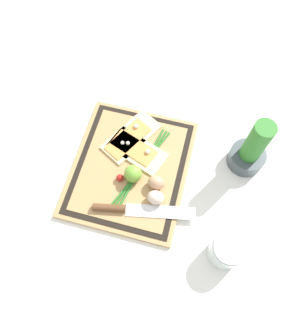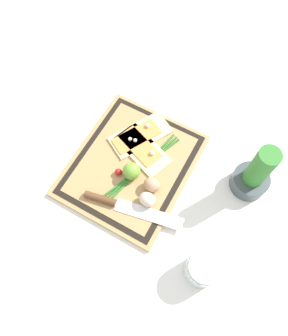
# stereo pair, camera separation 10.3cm
# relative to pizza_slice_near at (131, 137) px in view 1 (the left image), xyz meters

# --- Properties ---
(ground_plane) EXTENTS (6.00, 6.00, 0.00)m
(ground_plane) POSITION_rel_pizza_slice_near_xyz_m (0.10, 0.03, -0.02)
(ground_plane) COLOR white
(cutting_board) EXTENTS (0.43, 0.37, 0.02)m
(cutting_board) POSITION_rel_pizza_slice_near_xyz_m (0.10, 0.03, -0.01)
(cutting_board) COLOR tan
(cutting_board) RESTS_ON ground_plane
(pizza_slice_near) EXTENTS (0.22, 0.18, 0.02)m
(pizza_slice_near) POSITION_rel_pizza_slice_near_xyz_m (0.00, 0.00, 0.00)
(pizza_slice_near) COLOR beige
(pizza_slice_near) RESTS_ON cutting_board
(pizza_slice_far) EXTENTS (0.16, 0.21, 0.02)m
(pizza_slice_far) POSITION_rel_pizza_slice_near_xyz_m (0.04, 0.03, 0.00)
(pizza_slice_far) COLOR beige
(pizza_slice_far) RESTS_ON cutting_board
(knife) EXTENTS (0.09, 0.31, 0.02)m
(knife) POSITION_rel_pizza_slice_near_xyz_m (0.24, 0.06, 0.00)
(knife) COLOR silver
(knife) RESTS_ON cutting_board
(egg_brown) EXTENTS (0.04, 0.05, 0.04)m
(egg_brown) POSITION_rel_pizza_slice_near_xyz_m (0.14, 0.12, 0.02)
(egg_brown) COLOR tan
(egg_brown) RESTS_ON cutting_board
(egg_pink) EXTENTS (0.04, 0.05, 0.04)m
(egg_pink) POSITION_rel_pizza_slice_near_xyz_m (0.19, 0.13, 0.02)
(egg_pink) COLOR beige
(egg_pink) RESTS_ON cutting_board
(lime) EXTENTS (0.06, 0.06, 0.06)m
(lime) POSITION_rel_pizza_slice_near_xyz_m (0.14, 0.05, 0.02)
(lime) COLOR #70A838
(lime) RESTS_ON cutting_board
(cherry_tomato_red) EXTENTS (0.02, 0.02, 0.02)m
(cherry_tomato_red) POSITION_rel_pizza_slice_near_xyz_m (0.15, 0.01, 0.01)
(cherry_tomato_red) COLOR red
(cherry_tomato_red) RESTS_ON cutting_board
(scallion_bunch) EXTENTS (0.31, 0.12, 0.01)m
(scallion_bunch) POSITION_rel_pizza_slice_near_xyz_m (0.10, 0.06, -0.00)
(scallion_bunch) COLOR #2D7528
(scallion_bunch) RESTS_ON cutting_board
(herb_pot) EXTENTS (0.11, 0.11, 0.22)m
(herb_pot) POSITION_rel_pizza_slice_near_xyz_m (-0.02, 0.38, 0.05)
(herb_pot) COLOR #3D474C
(herb_pot) RESTS_ON ground_plane
(sauce_jar) EXTENTS (0.09, 0.09, 0.09)m
(sauce_jar) POSITION_rel_pizza_slice_near_xyz_m (0.29, 0.36, 0.02)
(sauce_jar) COLOR silver
(sauce_jar) RESTS_ON ground_plane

